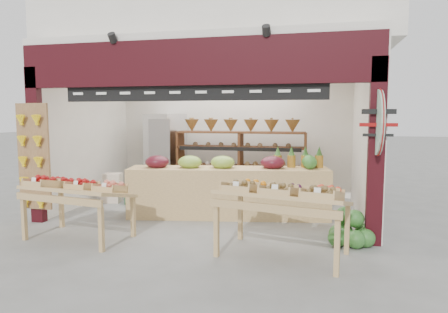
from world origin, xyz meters
TOP-DOWN VIEW (x-y plane):
  - ground at (0.00, 0.00)m, footprint 60.00×60.00m
  - shop_structure at (0.00, 1.61)m, footprint 6.36×5.12m
  - banana_board at (-2.73, -1.17)m, footprint 0.60×0.15m
  - gift_sign at (2.75, -1.15)m, footprint 0.04×0.93m
  - back_shelving at (0.33, 1.55)m, footprint 2.82×0.46m
  - refrigerator at (-1.53, 1.84)m, footprint 0.92×0.92m
  - cardboard_stack at (-2.07, 0.73)m, footprint 0.99×0.72m
  - mid_counter at (0.38, 0.02)m, footprint 3.66×1.31m
  - display_table_left at (-1.61, -1.67)m, footprint 1.64×1.07m
  - display_table_right at (1.52, -1.79)m, footprint 1.81×1.24m
  - watermelon_pile at (2.46, -1.08)m, footprint 0.70×0.65m

SIDE VIEW (x-z plane):
  - ground at x=0.00m, z-range 0.00..0.00m
  - watermelon_pile at x=2.46m, z-range -0.07..0.43m
  - cardboard_stack at x=-2.07m, z-range -0.08..0.54m
  - mid_counter at x=0.38m, z-range -0.07..1.05m
  - display_table_left at x=-1.61m, z-range 0.25..1.23m
  - display_table_right at x=1.52m, z-range 0.30..1.35m
  - refrigerator at x=-1.53m, z-range 0.00..1.88m
  - banana_board at x=-2.73m, z-range 0.22..2.02m
  - back_shelving at x=0.33m, z-range 0.25..2.01m
  - gift_sign at x=2.75m, z-range 1.29..2.21m
  - shop_structure at x=0.00m, z-range 1.22..6.62m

